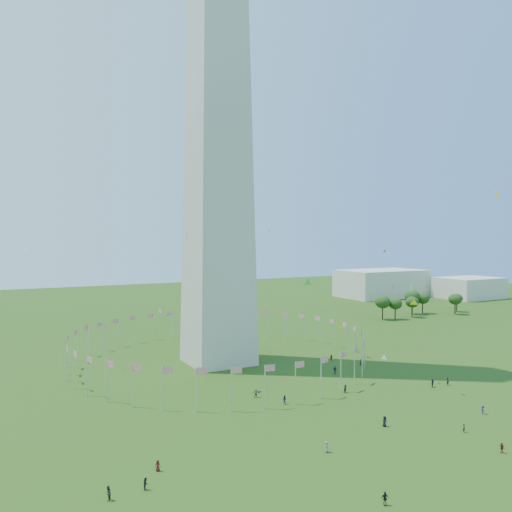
# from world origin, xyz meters

# --- Properties ---
(ground) EXTENTS (600.00, 600.00, 0.00)m
(ground) POSITION_xyz_m (0.00, 0.00, 0.00)
(ground) COLOR #21410F
(ground) RESTS_ON ground
(washington_monument) EXTENTS (16.80, 16.80, 169.00)m
(washington_monument) POSITION_xyz_m (0.00, 50.00, 84.50)
(washington_monument) COLOR beige
(washington_monument) RESTS_ON ground
(flag_ring) EXTENTS (80.24, 80.24, 9.00)m
(flag_ring) POSITION_xyz_m (-0.00, 50.00, 4.50)
(flag_ring) COLOR silver
(flag_ring) RESTS_ON ground
(gov_building_east_a) EXTENTS (50.00, 30.00, 16.00)m
(gov_building_east_a) POSITION_xyz_m (150.00, 150.00, 8.00)
(gov_building_east_a) COLOR beige
(gov_building_east_a) RESTS_ON ground
(gov_building_east_b) EXTENTS (35.00, 25.00, 12.00)m
(gov_building_east_b) POSITION_xyz_m (190.00, 120.00, 6.00)
(gov_building_east_b) COLOR beige
(gov_building_east_b) RESTS_ON ground
(crowd) EXTENTS (82.53, 72.17, 1.96)m
(crowd) POSITION_xyz_m (6.76, 1.75, 0.91)
(crowd) COLOR black
(crowd) RESTS_ON ground
(kites_aloft) EXTENTS (94.52, 85.09, 40.95)m
(kites_aloft) POSITION_xyz_m (15.39, 21.93, 24.15)
(kites_aloft) COLOR yellow
(kites_aloft) RESTS_ON ground
(tree_line_east) EXTENTS (53.12, 15.97, 10.99)m
(tree_line_east) POSITION_xyz_m (112.93, 85.55, 4.84)
(tree_line_east) COLOR #29521B
(tree_line_east) RESTS_ON ground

